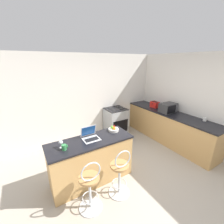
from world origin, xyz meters
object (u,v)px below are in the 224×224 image
(laptop, at_px, (90,135))
(mug_white, at_px, (205,119))
(mug_green, at_px, (64,147))
(microwave, at_px, (168,108))
(toaster, at_px, (155,104))
(bar_stool_far, at_px, (120,174))
(bar_stool_near, at_px, (90,187))
(stove_range, at_px, (116,122))
(mug_blue, at_px, (159,104))
(fruit_bowl, at_px, (113,129))
(wine_glass_short, at_px, (61,143))

(laptop, xyz_separation_m, mug_white, (2.87, -0.68, -0.02))
(laptop, relative_size, mug_green, 3.20)
(microwave, xyz_separation_m, toaster, (0.04, 0.56, -0.04))
(laptop, distance_m, mug_green, 0.56)
(bar_stool_far, relative_size, microwave, 2.03)
(microwave, distance_m, mug_white, 0.99)
(microwave, distance_m, toaster, 0.56)
(mug_white, bearing_deg, bar_stool_near, -179.98)
(bar_stool_near, bearing_deg, stove_range, 48.71)
(laptop, relative_size, toaster, 1.25)
(mug_blue, bearing_deg, toaster, -170.28)
(toaster, bearing_deg, mug_blue, 9.72)
(mug_green, height_order, mug_white, mug_green)
(toaster, bearing_deg, fruit_bowl, -159.29)
(bar_stool_near, bearing_deg, bar_stool_far, 0.00)
(toaster, relative_size, mug_white, 2.64)
(stove_range, distance_m, wine_glass_short, 2.55)
(stove_range, relative_size, mug_green, 9.39)
(bar_stool_near, relative_size, bar_stool_far, 1.00)
(toaster, distance_m, mug_white, 1.53)
(bar_stool_far, distance_m, mug_white, 2.66)
(bar_stool_near, bearing_deg, fruit_bowl, 38.94)
(wine_glass_short, bearing_deg, stove_range, 34.64)
(toaster, xyz_separation_m, fruit_bowl, (-2.08, -0.79, -0.06))
(bar_stool_far, xyz_separation_m, fruit_bowl, (0.31, 0.72, 0.52))
(toaster, bearing_deg, mug_green, -163.07)
(toaster, xyz_separation_m, wine_glass_short, (-3.23, -0.88, 0.01))
(laptop, xyz_separation_m, toaster, (2.65, 0.83, 0.03))
(wine_glass_short, bearing_deg, toaster, 15.20)
(wine_glass_short, bearing_deg, bar_stool_near, -68.48)
(toaster, bearing_deg, laptop, -162.67)
(wine_glass_short, bearing_deg, microwave, 5.72)
(bar_stool_near, distance_m, microwave, 3.15)
(laptop, relative_size, mug_white, 3.30)
(microwave, xyz_separation_m, mug_blue, (0.29, 0.60, -0.08))
(mug_white, bearing_deg, laptop, 166.65)
(stove_range, bearing_deg, laptop, -137.20)
(wine_glass_short, height_order, fruit_bowl, wine_glass_short)
(bar_stool_near, height_order, laptop, laptop)
(bar_stool_near, xyz_separation_m, bar_stool_far, (0.59, 0.00, 0.00))
(laptop, height_order, fruit_bowl, laptop)
(wine_glass_short, relative_size, fruit_bowl, 0.65)
(mug_green, bearing_deg, wine_glass_short, 107.33)
(microwave, bearing_deg, mug_blue, 64.12)
(microwave, height_order, toaster, microwave)
(fruit_bowl, bearing_deg, toaster, 20.71)
(laptop, distance_m, mug_white, 2.95)
(stove_range, height_order, wine_glass_short, wine_glass_short)
(toaster, relative_size, fruit_bowl, 1.14)
(stove_range, height_order, mug_blue, mug_blue)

